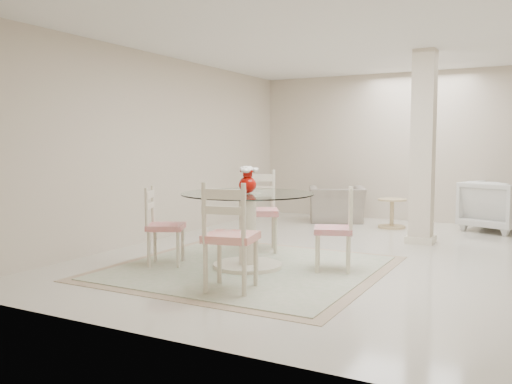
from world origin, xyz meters
The scene contains 13 objects.
ground centered at (0.00, 0.00, 0.00)m, with size 7.00×7.00×0.00m, color beige.
room_shell centered at (0.00, 0.00, 1.86)m, with size 6.02×7.02×2.71m.
column centered at (0.50, 1.30, 1.35)m, with size 0.30×0.30×2.70m, color beige.
area_rug centered at (-0.89, -1.26, 0.01)m, with size 2.91×2.91×0.02m.
dining_table centered at (-0.89, -1.26, 0.43)m, with size 1.48×1.48×0.85m.
red_vase centered at (-0.89, -1.26, 1.00)m, with size 0.23×0.22×0.30m.
dining_chair_east centered at (0.06, -0.92, 0.54)m, with size 0.52×0.52×1.02m.
dining_chair_north centered at (-1.25, -0.30, 0.61)m, with size 0.64×0.64×1.17m.
dining_chair_west centered at (-1.85, -1.61, 0.53)m, with size 0.54×0.54×1.01m.
dining_chair_south centered at (-0.56, -2.23, 0.61)m, with size 0.55×0.55×1.15m.
recliner_taupe centered at (-1.28, 2.76, 0.32)m, with size 0.97×0.85×0.63m, color gray.
armchair_white centered at (1.34, 2.93, 0.41)m, with size 0.87×0.90×0.82m, color silver.
side_table centered at (-0.21, 2.49, 0.23)m, with size 0.47×0.47×0.49m.
Camera 1 is at (2.02, -6.52, 1.39)m, focal length 38.00 mm.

